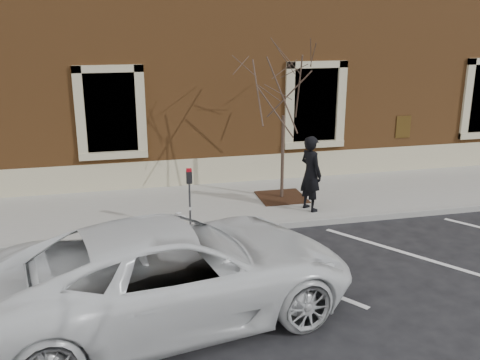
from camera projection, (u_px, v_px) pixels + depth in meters
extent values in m
plane|color=#28282B|center=(246.00, 231.00, 12.87)|extent=(120.00, 120.00, 0.00)
cube|color=#A7A59D|center=(230.00, 204.00, 14.48)|extent=(40.00, 3.50, 0.15)
cube|color=#9E9E99|center=(246.00, 229.00, 12.80)|extent=(40.00, 0.12, 0.15)
cube|color=brown|center=(194.00, 45.00, 18.93)|extent=(40.00, 8.50, 8.00)
cube|color=#B8AF8C|center=(218.00, 170.00, 16.00)|extent=(40.00, 0.06, 0.80)
cube|color=black|center=(111.00, 112.00, 14.92)|extent=(1.40, 0.30, 2.20)
cube|color=#B8AF8C|center=(114.00, 155.00, 15.12)|extent=(1.90, 0.20, 0.20)
cube|color=black|center=(313.00, 104.00, 16.23)|extent=(1.40, 0.30, 2.20)
cube|color=#B8AF8C|center=(314.00, 144.00, 16.42)|extent=(1.90, 0.20, 0.20)
imported|color=black|center=(311.00, 173.00, 13.58)|extent=(0.68, 0.83, 1.95)
cylinder|color=#595B60|center=(190.00, 206.00, 12.50)|extent=(0.05, 0.05, 1.10)
cube|color=black|center=(189.00, 177.00, 12.29)|extent=(0.13, 0.10, 0.29)
cube|color=#B00B18|center=(189.00, 170.00, 12.24)|extent=(0.12, 0.09, 0.07)
cube|color=white|center=(190.00, 209.00, 12.46)|extent=(0.06, 0.00, 0.08)
cube|color=#371F11|center=(282.00, 197.00, 14.77)|extent=(1.25, 1.25, 0.03)
cylinder|color=#4C3B2E|center=(283.00, 158.00, 14.45)|extent=(0.09, 0.09, 2.29)
imported|color=white|center=(174.00, 271.00, 8.91)|extent=(6.62, 4.01, 1.72)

